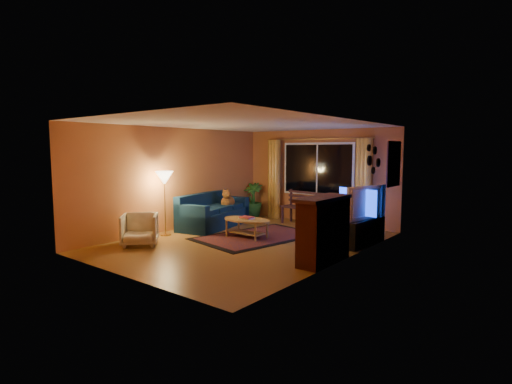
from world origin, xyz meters
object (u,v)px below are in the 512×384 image
Objects in this scene: bench at (306,217)px; sofa at (214,210)px; floor_lamp at (165,204)px; coffee_table at (247,228)px; armchair at (140,228)px; tv_console at (361,231)px.

sofa reaches higher than bench.
floor_lamp reaches higher than coffee_table.
tv_console is (3.55, 2.89, -0.09)m from armchair.
armchair is at bearing -136.96° from tv_console.
sofa is 2.92× the size of armchair.
tv_console is (2.00, -1.10, 0.05)m from bench.
tv_console reaches higher than coffee_table.
bench is at bearing 155.18° from tv_console.
armchair is 0.49× the size of floor_lamp.
floor_lamp is at bearing -107.97° from sofa.
armchair is at bearing -69.76° from floor_lamp.
coffee_table is at bearing -87.82° from bench.
floor_lamp is (-1.90, -3.04, 0.51)m from bench.
sofa is 1.47m from floor_lamp.
sofa is at bearing 162.16° from coffee_table.
coffee_table is (1.65, 0.95, -0.52)m from floor_lamp.
coffee_table is 0.91× the size of tv_console.
coffee_table is (-0.25, -2.10, -0.01)m from bench.
bench is at bearing 83.18° from coffee_table.
floor_lamp is 1.97m from coffee_table.
bench is 1.01× the size of floor_lamp.
sofa is 3.78m from tv_console.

